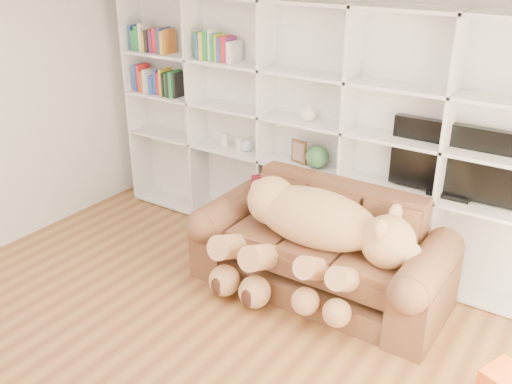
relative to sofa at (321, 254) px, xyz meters
The scene contains 13 objects.
floor 1.80m from the sofa, 107.97° to the right, with size 5.00×5.00×0.00m, color brown.
wall_back 1.41m from the sofa, 123.44° to the left, with size 5.00×0.02×2.70m, color white.
bookshelf 1.41m from the sofa, 138.82° to the left, with size 4.43×0.35×2.40m.
sofa is the anchor object (origin of this frame).
teddy_bear 0.35m from the sofa, 96.00° to the right, with size 1.66×0.91×0.96m.
throw_pillow 0.73m from the sofa, 166.52° to the left, with size 0.38×0.12×0.38m, color #570F0F.
tv 1.37m from the sofa, 38.79° to the left, with size 1.08×0.18×0.64m.
picture_frame 1.08m from the sofa, 134.17° to the left, with size 0.18×0.03×0.22m, color brown.
green_vase 0.98m from the sofa, 123.22° to the left, with size 0.23×0.23×0.23m, color #2E5933.
figurine_tall 1.73m from the sofa, 157.32° to the left, with size 0.07×0.07×0.14m, color silver.
figurine_short 1.57m from the sofa, 154.43° to the left, with size 0.08×0.08×0.13m, color silver.
snow_globe 1.49m from the sofa, 152.79° to the left, with size 0.11×0.11×0.11m, color white.
shelf_vase 1.33m from the sofa, 129.97° to the left, with size 0.16×0.16×0.16m, color silver.
Camera 1 is at (2.48, -2.23, 2.88)m, focal length 40.00 mm.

